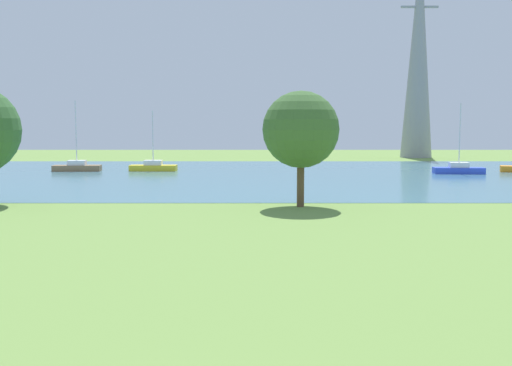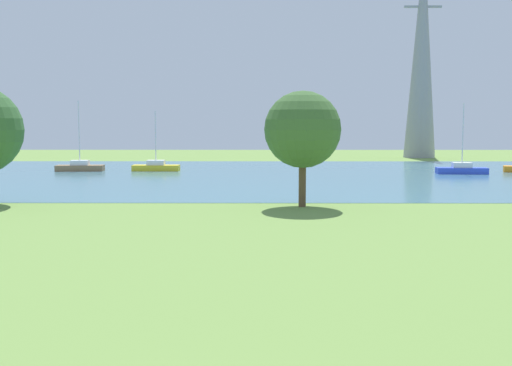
# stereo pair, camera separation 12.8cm
# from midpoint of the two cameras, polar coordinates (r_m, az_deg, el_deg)

# --- Properties ---
(ground_plane) EXTENTS (160.00, 160.00, 0.00)m
(ground_plane) POSITION_cam_midpoint_polar(r_m,az_deg,el_deg) (30.31, -2.81, -3.92)
(ground_plane) COLOR olive
(water_surface) EXTENTS (140.00, 40.00, 0.02)m
(water_surface) POSITION_cam_midpoint_polar(r_m,az_deg,el_deg) (58.08, -1.29, 0.75)
(water_surface) COLOR teal
(water_surface) RESTS_ON ground
(sailboat_brown) EXTENTS (4.89, 1.80, 7.20)m
(sailboat_brown) POSITION_cam_midpoint_polar(r_m,az_deg,el_deg) (65.33, -16.06, 1.48)
(sailboat_brown) COLOR brown
(sailboat_brown) RESTS_ON water_surface
(sailboat_blue) EXTENTS (4.89, 1.82, 6.84)m
(sailboat_blue) POSITION_cam_midpoint_polar(r_m,az_deg,el_deg) (62.77, 18.72, 1.23)
(sailboat_blue) COLOR blue
(sailboat_blue) RESTS_ON water_surface
(sailboat_yellow) EXTENTS (4.82, 1.56, 6.15)m
(sailboat_yellow) POSITION_cam_midpoint_polar(r_m,az_deg,el_deg) (63.77, -9.26, 1.52)
(sailboat_yellow) COLOR yellow
(sailboat_yellow) RESTS_ON water_surface
(tree_east_far) EXTENTS (4.59, 4.59, 6.92)m
(tree_east_far) POSITION_cam_midpoint_polar(r_m,az_deg,el_deg) (36.45, 4.49, 4.98)
(tree_east_far) COLOR brown
(tree_east_far) RESTS_ON ground
(electricity_pylon) EXTENTS (6.40, 4.40, 29.96)m
(electricity_pylon) POSITION_cam_midpoint_polar(r_m,az_deg,el_deg) (90.32, 15.27, 11.87)
(electricity_pylon) COLOR gray
(electricity_pylon) RESTS_ON ground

